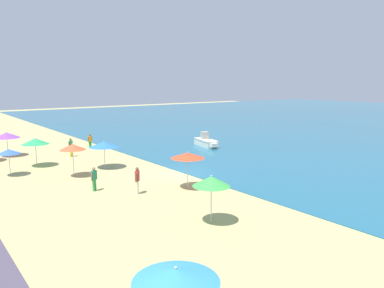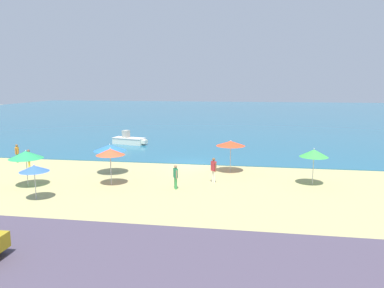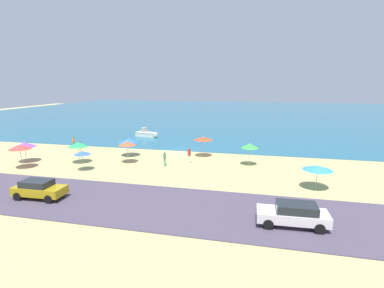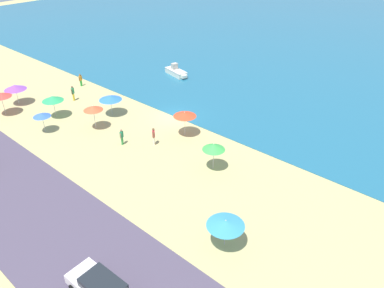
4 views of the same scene
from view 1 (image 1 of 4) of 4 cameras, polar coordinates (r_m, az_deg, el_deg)
ground_plane at (r=29.36m, az=-1.12°, el=-4.54°), size 160.00×160.00×0.00m
beach_umbrella_0 at (r=31.58m, az=-26.17°, el=-1.04°), size 1.71×1.71×2.13m
beach_umbrella_1 at (r=24.89m, az=-0.68°, el=-1.76°), size 2.24×2.24×2.52m
beach_umbrella_2 at (r=29.39m, az=-17.74°, el=-0.44°), size 1.93×1.93×2.57m
beach_umbrella_3 at (r=18.83m, az=2.96°, el=-5.69°), size 1.91×1.91×2.52m
beach_umbrella_4 at (r=34.14m, az=-22.77°, el=0.39°), size 2.23×2.23×2.48m
beach_umbrella_6 at (r=39.98m, az=-26.41°, el=1.21°), size 2.44×2.44×2.39m
beach_umbrella_7 at (r=31.71m, az=-13.23°, el=-0.05°), size 2.44×2.44×2.30m
beach_umbrella_8 at (r=10.92m, az=-2.48°, el=-19.34°), size 2.48×2.48×2.12m
bather_0 at (r=24.23m, az=-8.34°, el=-5.27°), size 0.43×0.42×1.76m
bather_1 at (r=25.44m, az=-14.70°, el=-4.98°), size 0.36×0.52×1.61m
bather_2 at (r=41.62m, az=-15.28°, el=0.55°), size 0.31×0.55×1.60m
bather_3 at (r=37.54m, az=-17.99°, el=-0.34°), size 0.38×0.49×1.80m
skiff_nearshore at (r=41.54m, az=2.16°, el=0.31°), size 4.17×2.16×1.55m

